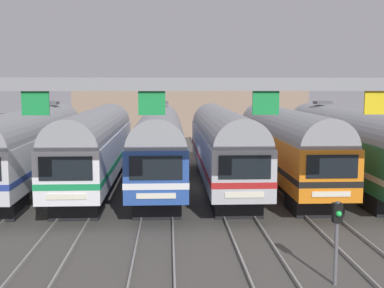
{
  "coord_description": "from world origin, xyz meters",
  "views": [
    {
      "loc": [
        -1.36,
        -30.42,
        6.26
      ],
      "look_at": [
        -0.03,
        -1.81,
        2.86
      ],
      "focal_mm": 47.36,
      "sensor_mm": 36.0,
      "label": 1
    }
  ],
  "objects_px": {
    "commuter_train_blue": "(160,143)",
    "commuter_train_silver": "(31,144)",
    "commuter_train_stainless": "(222,143)",
    "commuter_train_green": "(346,142)",
    "commuter_train_orange": "(285,143)",
    "catenary_gantry": "(209,112)",
    "yard_signal_mast": "(337,227)",
    "commuter_train_white": "(96,144)"
  },
  "relations": [
    {
      "from": "commuter_train_white",
      "to": "yard_signal_mast",
      "type": "xyz_separation_m",
      "value": [
        9.56,
        -15.42,
        -0.81
      ]
    },
    {
      "from": "commuter_train_blue",
      "to": "catenary_gantry",
      "type": "distance_m",
      "value": 13.89
    },
    {
      "from": "commuter_train_blue",
      "to": "commuter_train_silver",
      "type": "bearing_deg",
      "value": 180.0
    },
    {
      "from": "catenary_gantry",
      "to": "yard_signal_mast",
      "type": "bearing_deg",
      "value": -26.76
    },
    {
      "from": "commuter_train_stainless",
      "to": "commuter_train_green",
      "type": "height_order",
      "value": "commuter_train_green"
    },
    {
      "from": "commuter_train_green",
      "to": "yard_signal_mast",
      "type": "xyz_separation_m",
      "value": [
        -5.74,
        -15.43,
        -0.82
      ]
    },
    {
      "from": "commuter_train_green",
      "to": "catenary_gantry",
      "type": "xyz_separation_m",
      "value": [
        -9.56,
        -13.5,
        2.63
      ]
    },
    {
      "from": "commuter_train_green",
      "to": "yard_signal_mast",
      "type": "height_order",
      "value": "commuter_train_green"
    },
    {
      "from": "yard_signal_mast",
      "to": "catenary_gantry",
      "type": "bearing_deg",
      "value": 153.24
    },
    {
      "from": "commuter_train_stainless",
      "to": "catenary_gantry",
      "type": "xyz_separation_m",
      "value": [
        -1.91,
        -13.49,
        2.63
      ]
    },
    {
      "from": "commuter_train_stainless",
      "to": "catenary_gantry",
      "type": "distance_m",
      "value": 13.88
    },
    {
      "from": "commuter_train_orange",
      "to": "commuter_train_blue",
      "type": "bearing_deg",
      "value": 180.0
    },
    {
      "from": "commuter_train_green",
      "to": "catenary_gantry",
      "type": "bearing_deg",
      "value": -125.32
    },
    {
      "from": "commuter_train_white",
      "to": "commuter_train_orange",
      "type": "bearing_deg",
      "value": 0.02
    },
    {
      "from": "commuter_train_white",
      "to": "commuter_train_blue",
      "type": "distance_m",
      "value": 3.83
    },
    {
      "from": "commuter_train_orange",
      "to": "catenary_gantry",
      "type": "height_order",
      "value": "catenary_gantry"
    },
    {
      "from": "catenary_gantry",
      "to": "commuter_train_green",
      "type": "bearing_deg",
      "value": 54.68
    },
    {
      "from": "commuter_train_white",
      "to": "commuter_train_blue",
      "type": "height_order",
      "value": "commuter_train_blue"
    },
    {
      "from": "catenary_gantry",
      "to": "commuter_train_stainless",
      "type": "bearing_deg",
      "value": 81.93
    },
    {
      "from": "commuter_train_orange",
      "to": "commuter_train_green",
      "type": "xyz_separation_m",
      "value": [
        3.83,
        0.0,
        0.0
      ]
    },
    {
      "from": "catenary_gantry",
      "to": "yard_signal_mast",
      "type": "distance_m",
      "value": 5.5
    },
    {
      "from": "commuter_train_white",
      "to": "commuter_train_orange",
      "type": "relative_size",
      "value": 1.0
    },
    {
      "from": "commuter_train_silver",
      "to": "commuter_train_white",
      "type": "bearing_deg",
      "value": -0.07
    },
    {
      "from": "commuter_train_blue",
      "to": "catenary_gantry",
      "type": "relative_size",
      "value": 0.74
    },
    {
      "from": "commuter_train_stainless",
      "to": "commuter_train_green",
      "type": "relative_size",
      "value": 1.0
    },
    {
      "from": "commuter_train_silver",
      "to": "yard_signal_mast",
      "type": "height_order",
      "value": "commuter_train_silver"
    },
    {
      "from": "commuter_train_green",
      "to": "commuter_train_stainless",
      "type": "bearing_deg",
      "value": -179.97
    },
    {
      "from": "commuter_train_blue",
      "to": "commuter_train_stainless",
      "type": "bearing_deg",
      "value": -0.07
    },
    {
      "from": "catenary_gantry",
      "to": "yard_signal_mast",
      "type": "xyz_separation_m",
      "value": [
        3.83,
        -1.93,
        -3.45
      ]
    },
    {
      "from": "commuter_train_silver",
      "to": "commuter_train_white",
      "type": "xyz_separation_m",
      "value": [
        3.83,
        -0.0,
        -0.0
      ]
    },
    {
      "from": "commuter_train_silver",
      "to": "catenary_gantry",
      "type": "height_order",
      "value": "catenary_gantry"
    },
    {
      "from": "commuter_train_blue",
      "to": "commuter_train_white",
      "type": "bearing_deg",
      "value": -179.93
    },
    {
      "from": "commuter_train_blue",
      "to": "commuter_train_orange",
      "type": "bearing_deg",
      "value": 0.0
    },
    {
      "from": "commuter_train_stainless",
      "to": "commuter_train_orange",
      "type": "bearing_deg",
      "value": 0.07
    },
    {
      "from": "commuter_train_white",
      "to": "commuter_train_green",
      "type": "bearing_deg",
      "value": 0.02
    },
    {
      "from": "commuter_train_white",
      "to": "commuter_train_blue",
      "type": "xyz_separation_m",
      "value": [
        3.83,
        0.0,
        0.0
      ]
    },
    {
      "from": "commuter_train_stainless",
      "to": "commuter_train_orange",
      "type": "relative_size",
      "value": 1.0
    },
    {
      "from": "commuter_train_green",
      "to": "commuter_train_silver",
      "type": "bearing_deg",
      "value": 180.0
    },
    {
      "from": "commuter_train_silver",
      "to": "commuter_train_white",
      "type": "distance_m",
      "value": 3.83
    },
    {
      "from": "commuter_train_white",
      "to": "commuter_train_blue",
      "type": "bearing_deg",
      "value": 0.07
    },
    {
      "from": "commuter_train_orange",
      "to": "yard_signal_mast",
      "type": "xyz_separation_m",
      "value": [
        -1.91,
        -15.43,
        -0.82
      ]
    },
    {
      "from": "commuter_train_green",
      "to": "catenary_gantry",
      "type": "height_order",
      "value": "catenary_gantry"
    }
  ]
}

